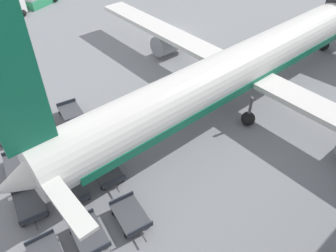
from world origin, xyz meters
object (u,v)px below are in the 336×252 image
at_px(baggage_dolly_row_mid_b_col_b, 88,140).
at_px(baggage_dolly_row_mid_b_col_c, 107,172).
at_px(baggage_dolly_row_near_col_a, 9,132).
at_px(airplane, 254,61).
at_px(baggage_dolly_row_mid_a_col_d, 89,235).
at_px(baggage_dolly_row_mid_b_col_d, 131,216).
at_px(baggage_dolly_row_near_col_b, 18,165).
at_px(baggage_dolly_row_mid_a_col_c, 73,188).
at_px(baggage_dolly_row_mid_a_col_a, 41,121).
at_px(baggage_dolly_row_mid_b_col_a, 71,113).
at_px(baggage_dolly_row_near_col_c, 30,205).
at_px(baggage_dolly_row_mid_a_col_b, 54,153).

distance_m(baggage_dolly_row_mid_b_col_b, baggage_dolly_row_mid_b_col_c, 3.75).
bearing_deg(baggage_dolly_row_near_col_a, baggage_dolly_row_mid_b_col_c, 22.25).
relative_size(airplane, baggage_dolly_row_mid_a_col_d, 13.19).
bearing_deg(baggage_dolly_row_mid_b_col_d, baggage_dolly_row_near_col_b, -157.96).
distance_m(airplane, baggage_dolly_row_mid_b_col_b, 15.57).
xyz_separation_m(baggage_dolly_row_mid_a_col_c, baggage_dolly_row_mid_b_col_c, (0.26, 2.49, 0.00)).
height_order(baggage_dolly_row_mid_a_col_a, baggage_dolly_row_mid_b_col_b, same).
relative_size(baggage_dolly_row_near_col_a, baggage_dolly_row_mid_b_col_a, 1.00).
xyz_separation_m(baggage_dolly_row_mid_b_col_b, baggage_dolly_row_mid_b_col_c, (3.69, -0.67, 0.00)).
height_order(baggage_dolly_row_near_col_b, baggage_dolly_row_mid_b_col_b, same).
relative_size(baggage_dolly_row_near_col_b, baggage_dolly_row_mid_a_col_c, 1.00).
relative_size(baggage_dolly_row_mid_a_col_d, baggage_dolly_row_mid_b_col_b, 1.00).
bearing_deg(baggage_dolly_row_mid_a_col_d, baggage_dolly_row_near_col_c, -158.43).
bearing_deg(baggage_dolly_row_mid_a_col_b, baggage_dolly_row_near_col_c, -45.29).
xyz_separation_m(baggage_dolly_row_near_col_b, baggage_dolly_row_mid_b_col_b, (1.01, 5.08, 0.00)).
bearing_deg(baggage_dolly_row_mid_a_col_d, baggage_dolly_row_near_col_b, -173.55).
bearing_deg(baggage_dolly_row_mid_b_col_b, baggage_dolly_row_near_col_a, -139.57).
relative_size(baggage_dolly_row_mid_a_col_b, baggage_dolly_row_mid_b_col_a, 1.00).
xyz_separation_m(baggage_dolly_row_near_col_a, baggage_dolly_row_mid_a_col_d, (12.01, 0.03, 0.00)).
xyz_separation_m(baggage_dolly_row_near_col_a, baggage_dolly_row_mid_a_col_c, (8.35, 1.03, 0.00)).
distance_m(airplane, baggage_dolly_row_near_col_b, 20.67).
xyz_separation_m(airplane, baggage_dolly_row_mid_b_col_d, (3.75, -16.35, -2.97)).
bearing_deg(baggage_dolly_row_near_col_c, baggage_dolly_row_near_col_b, 168.53).
distance_m(baggage_dolly_row_mid_a_col_d, baggage_dolly_row_mid_b_col_a, 12.02).
xyz_separation_m(baggage_dolly_row_near_col_c, baggage_dolly_row_mid_b_col_d, (4.83, 4.28, 0.00)).
distance_m(baggage_dolly_row_mid_a_col_d, baggage_dolly_row_mid_b_col_b, 8.23).
xyz_separation_m(baggage_dolly_row_near_col_a, baggage_dolly_row_mid_b_col_b, (4.92, 4.19, 0.00)).
xyz_separation_m(baggage_dolly_row_near_col_b, baggage_dolly_row_mid_a_col_d, (8.11, 0.92, 0.00)).
distance_m(baggage_dolly_row_near_col_a, baggage_dolly_row_mid_a_col_c, 8.41).
relative_size(baggage_dolly_row_near_col_b, baggage_dolly_row_mid_b_col_a, 1.00).
bearing_deg(baggage_dolly_row_mid_a_col_d, baggage_dolly_row_mid_a_col_b, 168.11).
xyz_separation_m(baggage_dolly_row_near_col_a, baggage_dolly_row_mid_a_col_b, (4.49, 1.61, 0.00)).
distance_m(baggage_dolly_row_mid_a_col_b, baggage_dolly_row_mid_a_col_d, 7.69).
bearing_deg(baggage_dolly_row_mid_a_col_d, baggage_dolly_row_mid_a_col_c, 164.70).
bearing_deg(baggage_dolly_row_mid_a_col_d, baggage_dolly_row_mid_b_col_a, 155.89).
bearing_deg(baggage_dolly_row_near_col_b, baggage_dolly_row_mid_a_col_a, 135.52).
bearing_deg(baggage_dolly_row_mid_b_col_c, baggage_dolly_row_mid_a_col_c, -95.98).
xyz_separation_m(airplane, baggage_dolly_row_mid_b_col_b, (-3.89, -14.78, -2.97)).
height_order(baggage_dolly_row_near_col_c, baggage_dolly_row_mid_a_col_b, same).
distance_m(airplane, baggage_dolly_row_mid_a_col_a, 18.69).
relative_size(baggage_dolly_row_mid_a_col_c, baggage_dolly_row_mid_b_col_c, 1.00).
height_order(baggage_dolly_row_near_col_c, baggage_dolly_row_mid_a_col_d, same).
distance_m(baggage_dolly_row_near_col_c, baggage_dolly_row_mid_a_col_a, 8.44).
bearing_deg(baggage_dolly_row_mid_b_col_b, baggage_dolly_row_mid_a_col_b, -99.45).
relative_size(airplane, baggage_dolly_row_mid_a_col_a, 13.16).
distance_m(airplane, baggage_dolly_row_near_col_a, 21.13).
xyz_separation_m(baggage_dolly_row_mid_a_col_c, baggage_dolly_row_mid_a_col_d, (3.66, -1.00, 0.00)).
relative_size(airplane, baggage_dolly_row_near_col_c, 13.15).
height_order(baggage_dolly_row_near_col_a, baggage_dolly_row_near_col_b, same).
bearing_deg(baggage_dolly_row_mid_a_col_b, baggage_dolly_row_mid_b_col_d, 7.09).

